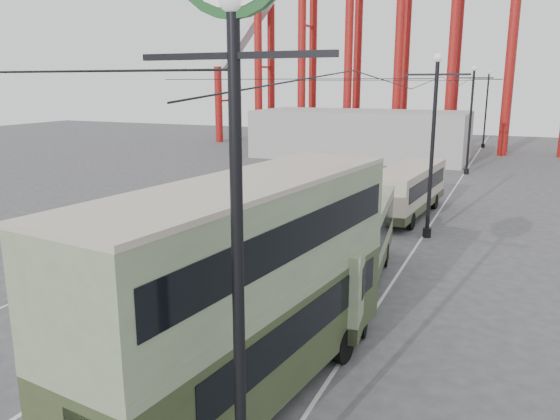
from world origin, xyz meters
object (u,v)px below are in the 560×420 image
at_px(lamp_post_near, 234,86).
at_px(double_decker_bus, 250,282).
at_px(single_decker_cream, 408,189).
at_px(pedestrian, 326,268).
at_px(single_decker_green, 347,246).

relative_size(lamp_post_near, double_decker_bus, 0.99).
distance_m(single_decker_cream, pedestrian, 13.50).
bearing_deg(single_decker_cream, single_decker_green, -84.76).
distance_m(single_decker_green, single_decker_cream, 13.30).
relative_size(double_decker_bus, single_decker_green, 0.94).
height_order(lamp_post_near, pedestrian, lamp_post_near).
bearing_deg(lamp_post_near, double_decker_bus, 114.32).
xyz_separation_m(double_decker_bus, pedestrian, (-0.75, 8.05, -2.32)).
xyz_separation_m(lamp_post_near, single_decker_cream, (-1.89, 25.31, -6.18)).
relative_size(single_decker_green, pedestrian, 6.59).
distance_m(lamp_post_near, single_decker_green, 13.57).
distance_m(lamp_post_near, pedestrian, 13.97).
bearing_deg(single_decker_green, lamp_post_near, -89.18).
bearing_deg(pedestrian, single_decker_green, 155.67).
bearing_deg(pedestrian, lamp_post_near, 64.31).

